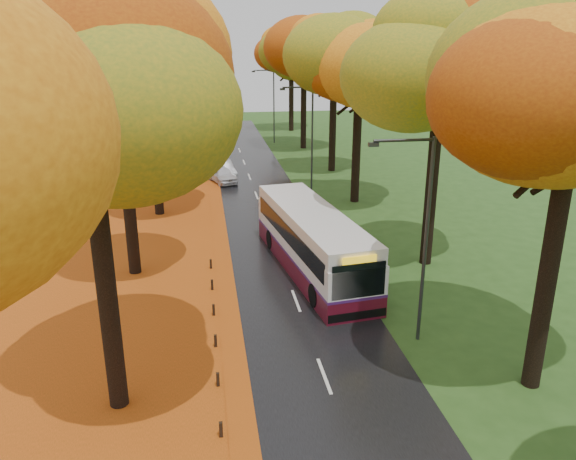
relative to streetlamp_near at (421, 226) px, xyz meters
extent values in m
cube|color=black|center=(-3.95, 17.00, -4.69)|extent=(6.50, 90.00, 0.04)
cube|color=silver|center=(-3.95, 17.00, -4.67)|extent=(0.12, 90.00, 0.01)
cube|color=#803A0B|center=(-12.95, 17.00, -4.70)|extent=(12.00, 90.00, 0.02)
cube|color=#D45615|center=(-7.00, 17.00, -4.67)|extent=(0.90, 90.00, 0.01)
cylinder|color=black|center=(-10.85, -2.50, -0.43)|extent=(0.60, 0.60, 8.58)
ellipsoid|color=#FC9F1C|center=(-10.85, -2.50, 4.93)|extent=(9.20, 9.20, 7.18)
cylinder|color=black|center=(-11.45, 8.50, -0.14)|extent=(0.60, 0.60, 9.15)
ellipsoid|color=#FC9F1C|center=(-11.45, 8.50, 5.58)|extent=(8.00, 8.00, 6.24)
cylinder|color=black|center=(-10.85, 18.50, -0.71)|extent=(0.60, 0.60, 8.00)
ellipsoid|color=#FC9F1C|center=(-10.85, 18.50, 4.29)|extent=(9.20, 9.20, 7.18)
cylinder|color=black|center=(-11.45, 30.50, -0.43)|extent=(0.60, 0.60, 8.58)
ellipsoid|color=#FC9F1C|center=(-11.45, 30.50, 4.93)|extent=(8.00, 8.00, 6.24)
cylinder|color=black|center=(-10.85, 41.50, -0.14)|extent=(0.60, 0.60, 9.15)
ellipsoid|color=#FC9F1C|center=(-10.85, 41.50, 5.58)|extent=(9.20, 9.20, 7.18)
cylinder|color=black|center=(-11.45, 51.50, -0.71)|extent=(0.60, 0.60, 8.00)
ellipsoid|color=#FC9F1C|center=(-11.45, 51.50, 4.29)|extent=(8.00, 8.00, 6.24)
cylinder|color=black|center=(2.95, -3.50, -0.36)|extent=(0.60, 0.60, 8.70)
cylinder|color=black|center=(3.55, 7.50, -0.11)|extent=(0.60, 0.60, 9.22)
ellipsoid|color=#BB580E|center=(3.55, 7.50, 5.65)|extent=(8.20, 8.20, 6.40)
cylinder|color=black|center=(2.95, 19.50, -0.62)|extent=(0.60, 0.60, 8.19)
ellipsoid|color=#BB580E|center=(2.95, 19.50, 4.50)|extent=(9.20, 9.20, 7.18)
cylinder|color=black|center=(3.55, 29.50, -0.36)|extent=(0.60, 0.60, 8.70)
ellipsoid|color=#BB580E|center=(3.55, 29.50, 5.08)|extent=(8.20, 8.20, 6.40)
cylinder|color=black|center=(2.95, 40.50, -0.11)|extent=(0.60, 0.60, 9.22)
ellipsoid|color=#BB580E|center=(2.95, 40.50, 5.65)|extent=(9.20, 9.20, 7.18)
cylinder|color=black|center=(3.55, 52.50, -0.62)|extent=(0.60, 0.60, 8.19)
ellipsoid|color=#BB580E|center=(3.55, 52.50, 4.50)|extent=(8.20, 8.20, 6.40)
cube|color=black|center=(-7.65, -4.60, -4.45)|extent=(0.11, 0.11, 0.52)
cube|color=black|center=(-7.65, -2.00, -4.45)|extent=(0.11, 0.11, 0.52)
cube|color=black|center=(-7.65, 0.60, -4.45)|extent=(0.11, 0.11, 0.52)
cube|color=black|center=(-7.65, 3.20, -4.45)|extent=(0.11, 0.11, 0.52)
cube|color=black|center=(-7.65, 5.80, -4.45)|extent=(0.11, 0.11, 0.52)
cube|color=black|center=(-7.65, 8.40, -4.45)|extent=(0.11, 0.11, 0.52)
cylinder|color=#333538|center=(0.25, 0.00, -0.71)|extent=(0.14, 0.14, 8.00)
cylinder|color=#333538|center=(-0.85, 0.00, 3.19)|extent=(2.20, 0.11, 0.11)
cube|color=#333538|center=(-1.95, 0.00, 3.07)|extent=(0.35, 0.18, 0.14)
cylinder|color=#333538|center=(0.25, 22.00, -0.71)|extent=(0.14, 0.14, 8.00)
cylinder|color=#333538|center=(-0.85, 22.00, 3.19)|extent=(2.20, 0.11, 0.11)
cube|color=#333538|center=(-1.95, 22.00, 3.07)|extent=(0.35, 0.18, 0.14)
cylinder|color=#333538|center=(0.25, 44.00, -0.71)|extent=(0.14, 0.14, 8.00)
cylinder|color=#333538|center=(-0.85, 44.00, 3.19)|extent=(2.20, 0.11, 0.11)
cube|color=#333538|center=(-1.95, 44.00, 3.07)|extent=(0.35, 0.18, 0.14)
cube|color=#4E0C1A|center=(-2.55, 7.44, -4.19)|extent=(4.23, 11.97, 0.96)
cube|color=white|center=(-2.55, 7.44, -3.02)|extent=(4.23, 11.97, 1.39)
cube|color=white|center=(-2.55, 7.44, -1.96)|extent=(4.14, 11.73, 0.75)
cube|color=#421B5F|center=(-2.55, 7.44, -3.66)|extent=(4.25, 12.00, 0.13)
cube|color=black|center=(-2.55, 7.44, -2.60)|extent=(4.13, 11.05, 0.91)
cube|color=black|center=(-1.76, 1.66, -2.81)|extent=(2.33, 0.38, 1.49)
cube|color=yellow|center=(-1.76, 1.66, -1.88)|extent=(1.46, 0.26, 0.30)
cube|color=black|center=(-1.76, 1.68, -4.38)|extent=(2.60, 0.47, 0.37)
cylinder|color=black|center=(-3.21, 3.32, -4.14)|extent=(0.44, 1.10, 1.07)
cylinder|color=black|center=(-0.81, 3.65, -4.14)|extent=(0.44, 1.10, 1.07)
cylinder|color=black|center=(-4.23, 10.76, -4.14)|extent=(0.44, 1.10, 1.07)
cylinder|color=black|center=(-1.83, 11.08, -4.14)|extent=(0.44, 1.10, 1.07)
imported|color=silver|center=(-6.30, 26.44, -4.02)|extent=(2.67, 4.12, 1.30)
imported|color=#A4A6AC|center=(-6.23, 28.00, -3.94)|extent=(2.41, 4.68, 1.47)
imported|color=black|center=(-6.30, 36.71, -4.00)|extent=(2.30, 4.78, 1.34)
camera|label=1|loc=(-7.77, -18.53, 6.56)|focal=35.00mm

